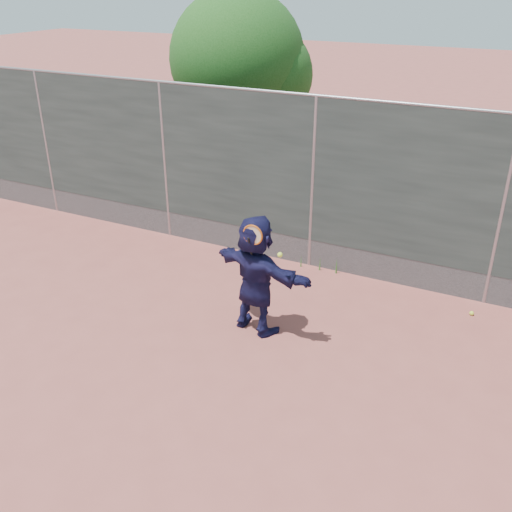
% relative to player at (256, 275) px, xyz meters
% --- Properties ---
extents(ground, '(80.00, 80.00, 0.00)m').
position_rel_player_xyz_m(ground, '(-0.05, -1.22, -0.90)').
color(ground, '#9E4C42').
rests_on(ground, ground).
extents(player, '(1.74, 0.93, 1.79)m').
position_rel_player_xyz_m(player, '(0.00, 0.00, 0.00)').
color(player, '#17163D').
rests_on(player, ground).
extents(ball_ground, '(0.07, 0.07, 0.07)m').
position_rel_player_xyz_m(ball_ground, '(2.83, 1.78, -0.86)').
color(ball_ground, '#D8F837').
rests_on(ball_ground, ground).
extents(fence, '(20.00, 0.06, 3.03)m').
position_rel_player_xyz_m(fence, '(-0.05, 2.28, 0.69)').
color(fence, '#38423D').
rests_on(fence, ground).
extents(swing_action, '(0.61, 0.19, 0.51)m').
position_rel_player_xyz_m(swing_action, '(0.09, -0.21, 0.68)').
color(swing_action, '#BF5311').
rests_on(swing_action, ground).
extents(tree_left, '(3.15, 3.00, 4.53)m').
position_rel_player_xyz_m(tree_left, '(-2.90, 5.33, 2.04)').
color(tree_left, '#382314').
rests_on(tree_left, ground).
extents(weed_clump, '(0.68, 0.07, 0.30)m').
position_rel_player_xyz_m(weed_clump, '(0.24, 2.16, -0.76)').
color(weed_clump, '#387226').
rests_on(weed_clump, ground).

